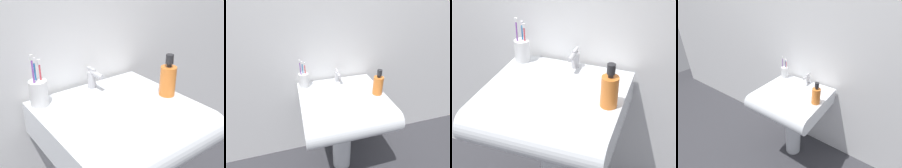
# 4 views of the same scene
# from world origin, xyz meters

# --- Properties ---
(ground_plane) EXTENTS (6.00, 6.00, 0.00)m
(ground_plane) POSITION_xyz_m (0.00, 0.00, 0.00)
(ground_plane) COLOR #38383D
(ground_plane) RESTS_ON ground
(wall_back) EXTENTS (5.00, 0.05, 2.40)m
(wall_back) POSITION_xyz_m (0.00, 0.30, 1.20)
(wall_back) COLOR white
(wall_back) RESTS_ON ground
(sink_pedestal) EXTENTS (0.15, 0.15, 0.58)m
(sink_pedestal) POSITION_xyz_m (0.00, 0.00, 0.29)
(sink_pedestal) COLOR white
(sink_pedestal) RESTS_ON ground
(sink_basin) EXTENTS (0.58, 0.57, 0.14)m
(sink_basin) POSITION_xyz_m (0.00, -0.05, 0.65)
(sink_basin) COLOR white
(sink_basin) RESTS_ON sink_pedestal
(faucet) EXTENTS (0.04, 0.11, 0.09)m
(faucet) POSITION_xyz_m (0.02, 0.20, 0.77)
(faucet) COLOR #B7B7BC
(faucet) RESTS_ON sink_basin
(toothbrush_cup) EXTENTS (0.07, 0.07, 0.22)m
(toothbrush_cup) POSITION_xyz_m (-0.24, 0.19, 0.78)
(toothbrush_cup) COLOR white
(toothbrush_cup) RESTS_ON sink_basin
(soap_bottle) EXTENTS (0.07, 0.07, 0.18)m
(soap_bottle) POSITION_xyz_m (0.24, -0.04, 0.79)
(soap_bottle) COLOR orange
(soap_bottle) RESTS_ON sink_basin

